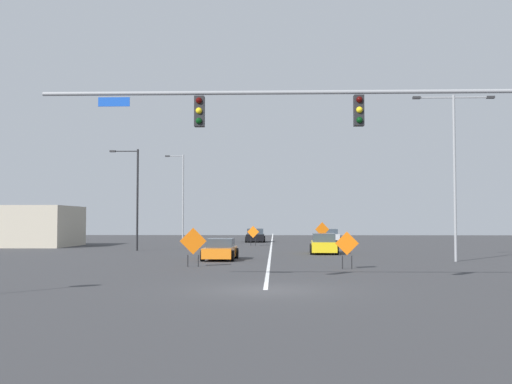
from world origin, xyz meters
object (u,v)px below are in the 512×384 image
at_px(construction_sign_left_lane, 322,230).
at_px(construction_sign_median_far, 193,243).
at_px(traffic_signal_assembly, 352,127).
at_px(car_yellow_far, 324,244).
at_px(construction_sign_right_lane, 253,233).
at_px(construction_sign_right_shoulder, 347,245).
at_px(car_black_approaching, 255,236).
at_px(street_lamp_near_left, 182,195).
at_px(street_lamp_mid_right, 454,163).
at_px(car_silver_near, 329,235).
at_px(car_orange_mid, 220,250).
at_px(street_lamp_far_left, 135,194).

bearing_deg(construction_sign_left_lane, construction_sign_median_far, -107.06).
height_order(construction_sign_median_far, construction_sign_left_lane, construction_sign_left_lane).
height_order(traffic_signal_assembly, car_yellow_far, traffic_signal_assembly).
relative_size(construction_sign_right_lane, construction_sign_left_lane, 0.84).
height_order(construction_sign_left_lane, construction_sign_right_shoulder, construction_sign_left_lane).
bearing_deg(construction_sign_right_shoulder, construction_sign_left_lane, 87.88).
xyz_separation_m(construction_sign_right_lane, construction_sign_right_shoulder, (5.52, -27.29, -0.03)).
bearing_deg(car_yellow_far, construction_sign_right_shoulder, -89.91).
bearing_deg(car_black_approaching, construction_sign_median_far, -93.22).
height_order(construction_sign_right_shoulder, car_black_approaching, construction_sign_right_shoulder).
relative_size(street_lamp_near_left, street_lamp_mid_right, 0.94).
distance_m(car_yellow_far, car_silver_near, 26.86).
distance_m(street_lamp_mid_right, construction_sign_right_lane, 25.32).
bearing_deg(construction_sign_right_shoulder, car_orange_mid, 134.71).
bearing_deg(construction_sign_median_far, street_lamp_near_left, 99.73).
bearing_deg(construction_sign_median_far, car_silver_near, 75.28).
bearing_deg(car_orange_mid, construction_sign_right_shoulder, -45.29).
distance_m(street_lamp_near_left, construction_sign_median_far, 31.30).
relative_size(street_lamp_mid_right, construction_sign_median_far, 4.85).
xyz_separation_m(street_lamp_mid_right, construction_sign_right_lane, (-12.41, 21.61, -4.52)).
xyz_separation_m(car_silver_near, car_black_approaching, (-8.35, -3.40, 0.05)).
relative_size(traffic_signal_assembly, street_lamp_far_left, 2.08).
bearing_deg(car_black_approaching, street_lamp_far_left, -114.17).
distance_m(street_lamp_mid_right, car_silver_near, 35.64).
xyz_separation_m(street_lamp_mid_right, car_black_approaching, (-12.52, 31.63, -5.01)).
bearing_deg(car_yellow_far, car_silver_near, 84.14).
bearing_deg(construction_sign_left_lane, street_lamp_near_left, 171.50).
height_order(construction_sign_left_lane, car_orange_mid, construction_sign_left_lane).
bearing_deg(construction_sign_median_far, construction_sign_right_shoulder, -8.95).
xyz_separation_m(street_lamp_near_left, car_silver_near, (15.63, 8.88, -4.31)).
distance_m(street_lamp_mid_right, car_orange_mid, 14.63).
distance_m(traffic_signal_assembly, street_lamp_far_left, 30.04).
distance_m(street_lamp_near_left, street_lamp_mid_right, 32.81).
distance_m(construction_sign_median_far, construction_sign_left_lane, 29.85).
relative_size(traffic_signal_assembly, construction_sign_right_lane, 8.90).
relative_size(traffic_signal_assembly, street_lamp_mid_right, 1.71).
relative_size(construction_sign_median_far, car_black_approaching, 0.44).
xyz_separation_m(traffic_signal_assembly, construction_sign_left_lane, (1.97, 38.82, -4.14)).
xyz_separation_m(street_lamp_mid_right, car_orange_mid, (-13.66, 1.15, -5.10)).
relative_size(car_yellow_far, car_silver_near, 1.01).
bearing_deg(construction_sign_right_shoulder, street_lamp_far_left, 129.18).
relative_size(construction_sign_median_far, construction_sign_right_shoulder, 1.09).
height_order(traffic_signal_assembly, street_lamp_far_left, street_lamp_far_left).
distance_m(street_lamp_near_left, car_silver_near, 18.49).
relative_size(construction_sign_right_shoulder, car_orange_mid, 0.44).
xyz_separation_m(traffic_signal_assembly, car_orange_mid, (-5.91, 15.92, -4.95)).
bearing_deg(construction_sign_right_lane, car_black_approaching, 90.64).
bearing_deg(construction_sign_median_far, car_black_approaching, 86.78).
bearing_deg(car_yellow_far, street_lamp_mid_right, -50.25).
xyz_separation_m(car_silver_near, car_orange_mid, (-9.50, -33.88, -0.05)).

